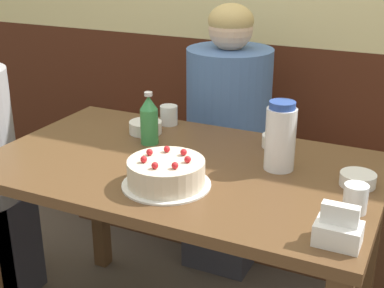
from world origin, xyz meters
TOP-DOWN VIEW (x-y plane):
  - bench_seat at (0.00, 0.83)m, footprint 1.92×0.38m
  - dining_table at (0.00, 0.00)m, footprint 1.27×0.76m
  - birthday_cake at (0.04, -0.17)m, footprint 0.27×0.27m
  - water_pitcher at (0.30, 0.09)m, footprint 0.10×0.10m
  - soju_bottle at (-0.18, 0.11)m, footprint 0.06×0.06m
  - napkin_holder at (0.56, -0.28)m, footprint 0.11×0.08m
  - bowl_soup_white at (0.55, 0.07)m, footprint 0.11×0.11m
  - bowl_rice_small at (-0.25, 0.20)m, footprint 0.12×0.12m
  - bowl_side_dish at (0.24, 0.27)m, footprint 0.10×0.10m
  - glass_water_tall at (0.56, -0.10)m, footprint 0.06×0.06m
  - glass_tumbler_short at (-0.21, 0.32)m, footprint 0.07×0.07m
  - person_grey_tee at (-0.09, 0.64)m, footprint 0.37×0.37m

SIDE VIEW (x-z plane):
  - bench_seat at x=0.00m, z-range 0.00..0.47m
  - person_grey_tee at x=-0.09m, z-range -0.01..1.18m
  - dining_table at x=0.00m, z-range 0.27..1.03m
  - bowl_soup_white at x=0.55m, z-range 0.75..0.79m
  - bowl_side_dish at x=0.24m, z-range 0.75..0.80m
  - bowl_rice_small at x=-0.25m, z-range 0.75..0.80m
  - glass_tumbler_short at x=-0.21m, z-range 0.75..0.83m
  - napkin_holder at x=0.56m, z-range 0.74..0.85m
  - glass_water_tall at x=0.56m, z-range 0.75..0.83m
  - birthday_cake at x=0.04m, z-range 0.74..0.84m
  - soju_bottle at x=-0.18m, z-range 0.75..0.94m
  - water_pitcher at x=0.30m, z-range 0.75..0.97m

